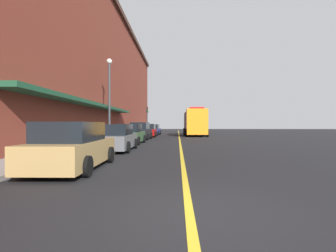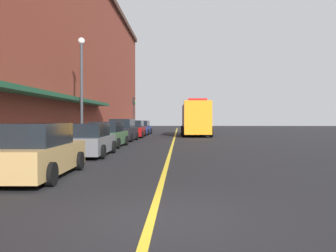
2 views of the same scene
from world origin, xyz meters
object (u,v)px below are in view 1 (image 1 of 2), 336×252
object	(u,v)px
parked_car_3	(140,131)
street_lamp_left	(109,91)
parked_car_2	(130,134)
parked_car_4	(148,131)
parked_car_5	(153,130)
traffic_light_near	(147,115)
parked_car_1	(116,138)
parking_meter_0	(34,138)
utility_truck	(195,123)
parked_car_0	(73,147)
parking_meter_1	(119,130)

from	to	relation	value
parked_car_3	street_lamp_left	distance (m)	6.43
parked_car_2	parked_car_4	world-z (taller)	parked_car_4
parked_car_5	traffic_light_near	size ratio (longest dim) A/B	1.14
parked_car_2	parked_car_3	bearing A→B (deg)	2.11
parked_car_3	street_lamp_left	xyz separation A→B (m)	(-1.90, -4.99, 3.58)
parked_car_1	parked_car_5	world-z (taller)	parked_car_5
parked_car_1	parking_meter_0	world-z (taller)	parked_car_1
parked_car_3	parked_car_4	size ratio (longest dim) A/B	0.90
parked_car_2	street_lamp_left	xyz separation A→B (m)	(-1.91, 0.98, 3.65)
utility_truck	traffic_light_near	xyz separation A→B (m)	(-7.42, 7.96, 1.39)
parking_meter_0	street_lamp_left	size ratio (longest dim) A/B	0.19
parked_car_0	street_lamp_left	distance (m)	13.19
parked_car_5	parking_meter_1	bearing A→B (deg)	175.77
parked_car_1	parked_car_3	size ratio (longest dim) A/B	1.02
parked_car_3	utility_truck	xyz separation A→B (m)	(6.18, 8.28, 0.94)
parked_car_1	street_lamp_left	bearing A→B (deg)	17.39
parked_car_1	parking_meter_0	distance (m)	6.16
parked_car_0	utility_truck	distance (m)	26.48
utility_truck	street_lamp_left	distance (m)	15.76
parked_car_1	parked_car_2	bearing A→B (deg)	1.09
parked_car_5	utility_truck	xyz separation A→B (m)	(6.00, -3.38, 1.02)
parked_car_0	parked_car_5	xyz separation A→B (m)	(-0.02, 29.16, -0.03)
parked_car_0	parked_car_4	bearing A→B (deg)	-1.48
utility_truck	parking_meter_1	world-z (taller)	utility_truck
utility_truck	parking_meter_0	world-z (taller)	utility_truck
street_lamp_left	parked_car_5	bearing A→B (deg)	82.88
parked_car_3	parking_meter_1	xyz separation A→B (m)	(-1.30, -4.01, 0.24)
parked_car_2	traffic_light_near	bearing A→B (deg)	5.24
parked_car_0	street_lamp_left	size ratio (longest dim) A/B	0.68
parked_car_0	parked_car_3	bearing A→B (deg)	-0.97
utility_truck	parking_meter_0	bearing A→B (deg)	-17.28
utility_truck	parking_meter_0	distance (m)	26.66
parked_car_1	parked_car_2	size ratio (longest dim) A/B	1.04
parked_car_1	parking_meter_1	distance (m)	7.47
parked_car_1	parking_meter_1	size ratio (longest dim) A/B	3.35
parked_car_3	traffic_light_near	size ratio (longest dim) A/B	1.02
parked_car_0	parked_car_3	size ratio (longest dim) A/B	1.09
parked_car_1	parking_meter_1	bearing A→B (deg)	10.63
parked_car_0	parking_meter_1	distance (m)	13.58
parking_meter_0	traffic_light_near	size ratio (longest dim) A/B	0.31
parked_car_1	parked_car_4	xyz separation A→B (m)	(-0.05, 16.92, 0.02)
parked_car_1	parked_car_5	xyz separation A→B (m)	(-0.01, 22.98, 0.00)
parked_car_2	parked_car_3	distance (m)	5.97
parked_car_3	street_lamp_left	world-z (taller)	street_lamp_left
utility_truck	traffic_light_near	bearing A→B (deg)	-138.00
parking_meter_1	traffic_light_near	distance (m)	20.36
parked_car_2	street_lamp_left	bearing A→B (deg)	64.82
parked_car_4	parking_meter_1	size ratio (longest dim) A/B	3.67
parked_car_2	parking_meter_0	xyz separation A→B (m)	(-1.31, -11.32, 0.31)
parked_car_3	parking_meter_0	world-z (taller)	parked_car_3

